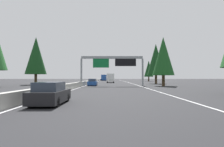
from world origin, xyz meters
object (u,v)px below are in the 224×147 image
(sedan_mid_center, at_px, (93,82))
(conifer_left_near, at_px, (36,56))
(conifer_right_near, at_px, (163,56))
(box_truck_near_right, at_px, (111,78))
(bus_mid_left, at_px, (104,77))
(conifer_right_far, at_px, (149,69))
(conifer_right_mid, at_px, (156,59))
(sedan_mid_right, at_px, (50,94))
(sign_gantry_overhead, at_px, (113,62))

(sedan_mid_center, height_order, conifer_left_near, conifer_left_near)
(conifer_right_near, height_order, conifer_left_near, conifer_left_near)
(box_truck_near_right, relative_size, bus_mid_left, 0.74)
(conifer_right_far, bearing_deg, bus_mid_left, 45.92)
(conifer_right_near, bearing_deg, conifer_right_mid, -6.83)
(sedan_mid_center, height_order, conifer_right_mid, conifer_right_mid)
(bus_mid_left, bearing_deg, conifer_right_near, -168.03)
(bus_mid_left, bearing_deg, conifer_left_near, 166.82)
(conifer_right_near, height_order, conifer_right_far, conifer_right_near)
(bus_mid_left, xyz_separation_m, conifer_right_near, (-68.43, -14.50, 4.33))
(sedan_mid_center, distance_m, conifer_left_near, 16.55)
(conifer_right_mid, relative_size, conifer_right_far, 1.20)
(sedan_mid_right, height_order, bus_mid_left, bus_mid_left)
(box_truck_near_right, relative_size, conifer_right_far, 0.92)
(sedan_mid_right, height_order, box_truck_near_right, box_truck_near_right)
(sign_gantry_overhead, distance_m, sedan_mid_center, 6.39)
(sedan_mid_center, bearing_deg, sign_gantry_overhead, -118.67)
(bus_mid_left, bearing_deg, sedan_mid_center, -179.98)
(conifer_right_mid, distance_m, conifer_left_near, 31.22)
(sign_gantry_overhead, relative_size, sedan_mid_right, 2.88)
(conifer_right_mid, bearing_deg, sign_gantry_overhead, 141.33)
(sedan_mid_right, xyz_separation_m, conifer_right_mid, (42.06, -16.29, 6.00))
(sign_gantry_overhead, relative_size, conifer_right_far, 1.38)
(sedan_mid_right, bearing_deg, sedan_mid_center, -0.08)
(sedan_mid_right, height_order, sedan_mid_center, same)
(conifer_right_far, bearing_deg, box_truck_near_right, 142.08)
(sedan_mid_right, height_order, conifer_right_near, conifer_right_near)
(sedan_mid_right, distance_m, box_truck_near_right, 54.40)
(bus_mid_left, distance_m, conifer_left_near, 62.40)
(sedan_mid_center, distance_m, conifer_right_near, 15.59)
(sign_gantry_overhead, bearing_deg, sedan_mid_right, 170.92)
(conifer_right_far, relative_size, conifer_left_near, 0.80)
(sign_gantry_overhead, xyz_separation_m, conifer_right_near, (0.17, -10.19, 1.25))
(sign_gantry_overhead, height_order, conifer_left_near, conifer_left_near)
(sign_gantry_overhead, xyz_separation_m, conifer_right_far, (48.72, -16.21, 0.79))
(sedan_mid_center, bearing_deg, conifer_right_mid, -52.23)
(conifer_right_near, relative_size, conifer_right_mid, 0.91)
(conifer_left_near, bearing_deg, conifer_right_mid, -77.26)
(conifer_right_near, bearing_deg, conifer_right_far, -7.07)
(sedan_mid_right, xyz_separation_m, box_truck_near_right, (54.26, -3.73, 0.93))
(sign_gantry_overhead, bearing_deg, conifer_left_near, 66.47)
(sedan_mid_center, xyz_separation_m, conifer_right_far, (46.37, -20.50, 4.90))
(conifer_right_mid, distance_m, conifer_right_far, 34.06)
(sedan_mid_right, distance_m, conifer_right_far, 78.73)
(box_truck_near_right, height_order, bus_mid_left, bus_mid_left)
(bus_mid_left, bearing_deg, box_truck_near_right, -174.88)
(conifer_left_near, bearing_deg, conifer_right_near, -105.37)
(conifer_right_near, bearing_deg, sedan_mid_center, 81.44)
(sedan_mid_center, relative_size, conifer_right_mid, 0.40)
(conifer_right_near, bearing_deg, sign_gantry_overhead, 90.95)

